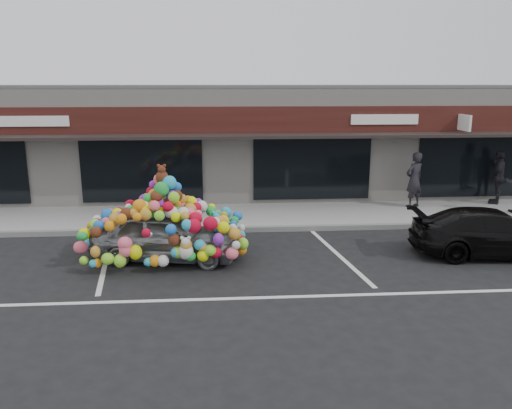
{
  "coord_description": "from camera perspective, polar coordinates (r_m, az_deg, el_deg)",
  "views": [
    {
      "loc": [
        -0.23,
        -11.98,
        4.4
      ],
      "look_at": [
        0.71,
        1.4,
        1.12
      ],
      "focal_mm": 35.0,
      "sensor_mm": 36.0,
      "label": 1
    }
  ],
  "objects": [
    {
      "name": "lane_line",
      "position": [
        10.86,
        8.33,
        -10.27
      ],
      "size": [
        14.0,
        0.12,
        0.01
      ],
      "primitive_type": "cube",
      "color": "silver",
      "rests_on": "ground"
    },
    {
      "name": "kerb",
      "position": [
        15.11,
        -2.98,
        -2.89
      ],
      "size": [
        26.0,
        0.18,
        0.16
      ],
      "primitive_type": "cube",
      "color": "slate",
      "rests_on": "ground"
    },
    {
      "name": "parking_stripe_mid",
      "position": [
        13.3,
        9.44,
        -5.74
      ],
      "size": [
        0.73,
        4.37,
        0.01
      ],
      "primitive_type": "cube",
      "rotation": [
        0.0,
        0.0,
        0.14
      ],
      "color": "silver",
      "rests_on": "ground"
    },
    {
      "name": "parking_stripe_left",
      "position": [
        13.29,
        -16.79,
        -6.18
      ],
      "size": [
        0.73,
        4.37,
        0.01
      ],
      "primitive_type": "cube",
      "rotation": [
        0.0,
        0.0,
        0.14
      ],
      "color": "silver",
      "rests_on": "ground"
    },
    {
      "name": "pedestrian_a",
      "position": [
        18.21,
        17.63,
        2.72
      ],
      "size": [
        0.83,
        0.72,
        1.93
      ],
      "primitive_type": "imported",
      "rotation": [
        0.0,
        0.0,
        3.59
      ],
      "color": "#232429",
      "rests_on": "sidewalk"
    },
    {
      "name": "pedestrian_c",
      "position": [
        19.85,
        25.94,
        2.83
      ],
      "size": [
        1.2,
        1.02,
        1.92
      ],
      "primitive_type": "imported",
      "rotation": [
        0.0,
        0.0,
        4.12
      ],
      "color": "black",
      "rests_on": "sidewalk"
    },
    {
      "name": "shop_building",
      "position": [
        20.55,
        -3.38,
        7.49
      ],
      "size": [
        24.0,
        7.2,
        4.31
      ],
      "color": "beige",
      "rests_on": "ground"
    },
    {
      "name": "ground",
      "position": [
        12.77,
        -2.75,
        -6.43
      ],
      "size": [
        90.0,
        90.0,
        0.0
      ],
      "primitive_type": "plane",
      "color": "black",
      "rests_on": "ground"
    },
    {
      "name": "toy_car",
      "position": [
        12.83,
        -10.28,
        -2.81
      ],
      "size": [
        2.74,
        4.24,
        2.33
      ],
      "rotation": [
        0.0,
        0.0,
        1.4
      ],
      "color": "#AFB7BB",
      "rests_on": "ground"
    },
    {
      "name": "sidewalk",
      "position": [
        16.56,
        -3.08,
        -1.4
      ],
      "size": [
        26.0,
        3.0,
        0.15
      ],
      "primitive_type": "cube",
      "color": "gray",
      "rests_on": "ground"
    },
    {
      "name": "black_sedan",
      "position": [
        14.37,
        25.45,
        -2.93
      ],
      "size": [
        2.1,
        4.32,
        1.21
      ],
      "primitive_type": "imported",
      "rotation": [
        0.0,
        0.0,
        1.47
      ],
      "color": "black",
      "rests_on": "ground"
    }
  ]
}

